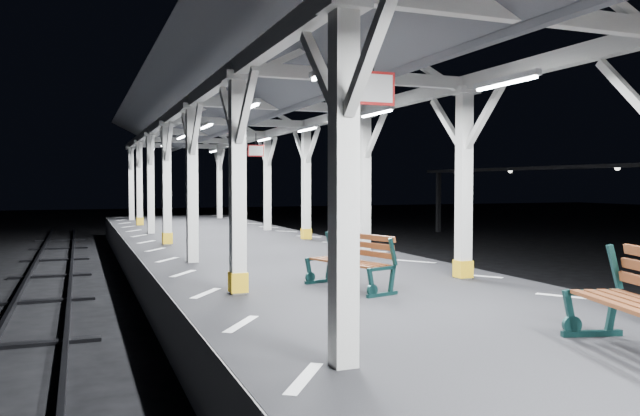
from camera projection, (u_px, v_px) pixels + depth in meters
ground at (421, 384)px, 8.30m from camera, size 120.00×120.00×0.00m
platform at (422, 346)px, 8.28m from camera, size 6.00×50.00×1.00m
hazard_stripes_left at (241, 324)px, 7.37m from camera, size 1.00×48.00×0.01m
hazard_stripes_right at (567, 297)px, 9.15m from camera, size 1.00×48.00×0.01m
canopy at (424, 38)px, 8.10m from camera, size 5.40×49.00×4.65m
bench_mid at (353, 260)px, 9.82m from camera, size 0.99×1.70×0.87m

